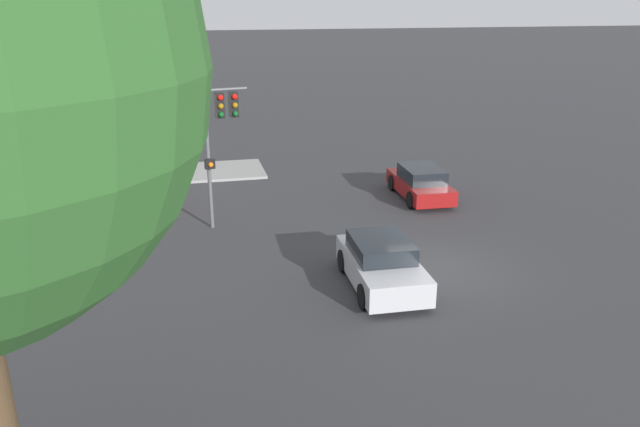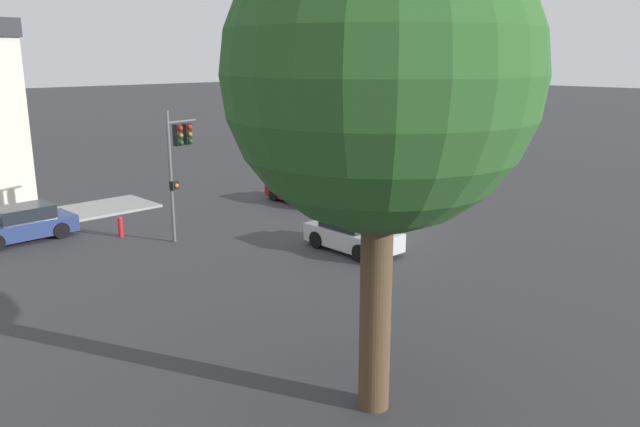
% 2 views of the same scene
% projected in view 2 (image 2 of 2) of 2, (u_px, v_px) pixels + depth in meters
% --- Properties ---
extents(ground_plane, '(300.00, 300.00, 0.00)m').
position_uv_depth(ground_plane, '(373.00, 237.00, 27.43)').
color(ground_plane, '#333335').
extents(street_tree, '(6.43, 6.43, 10.61)m').
position_uv_depth(street_tree, '(381.00, 76.00, 12.41)').
color(street_tree, '#4C3823').
rests_on(street_tree, ground_plane).
extents(traffic_signal, '(0.78, 1.68, 5.59)m').
position_uv_depth(traffic_signal, '(179.00, 151.00, 26.20)').
color(traffic_signal, '#515456').
rests_on(traffic_signal, ground_plane).
extents(crossing_car_0, '(4.17, 1.95, 1.38)m').
position_uv_depth(crossing_car_0, '(301.00, 191.00, 33.83)').
color(crossing_car_0, maroon).
rests_on(crossing_car_0, ground_plane).
extents(crossing_car_1, '(4.08, 2.06, 1.45)m').
position_uv_depth(crossing_car_1, '(352.00, 234.00, 25.47)').
color(crossing_car_1, '#B7B7BC').
rests_on(crossing_car_1, ground_plane).
extents(parked_car_0, '(2.07, 4.40, 1.50)m').
position_uv_depth(parked_car_0, '(22.00, 224.00, 26.85)').
color(parked_car_0, navy).
rests_on(parked_car_0, ground_plane).
extents(fire_hydrant, '(0.22, 0.22, 0.92)m').
position_uv_depth(fire_hydrant, '(120.00, 226.00, 27.40)').
color(fire_hydrant, red).
rests_on(fire_hydrant, ground_plane).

